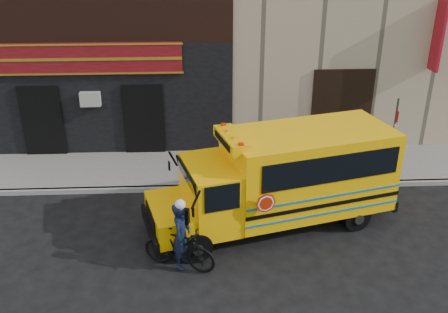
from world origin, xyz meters
TOP-DOWN VIEW (x-y plane):
  - ground at (0.00, 0.00)m, footprint 120.00×120.00m
  - curb at (0.00, 2.60)m, footprint 40.00×0.20m
  - sidewalk at (0.00, 4.10)m, footprint 40.00×3.00m
  - school_bus at (1.16, 0.53)m, footprint 7.22×3.87m
  - sign_pole at (4.98, 2.83)m, footprint 0.06×0.26m
  - bicycle at (-1.75, -1.42)m, footprint 1.96×1.24m
  - cyclist at (-1.68, -1.39)m, footprint 0.59×0.74m

SIDE VIEW (x-z plane):
  - ground at x=0.00m, z-range 0.00..0.00m
  - curb at x=0.00m, z-range 0.00..0.15m
  - sidewalk at x=0.00m, z-range 0.00..0.15m
  - bicycle at x=-1.75m, z-range 0.00..1.14m
  - cyclist at x=-1.68m, z-range 0.00..1.75m
  - school_bus at x=1.16m, z-range 0.05..2.97m
  - sign_pole at x=4.98m, z-range 0.16..3.07m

